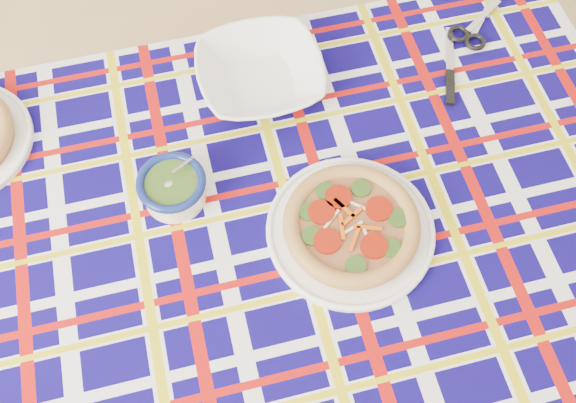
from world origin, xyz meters
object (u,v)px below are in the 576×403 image
dining_table (258,249)px  pesto_bowl (172,187)px  main_focaccia_plate (351,225)px  serving_bowl (260,75)px

dining_table → pesto_bowl: 0.19m
pesto_bowl → main_focaccia_plate: bearing=-46.3°
main_focaccia_plate → pesto_bowl: (-0.22, 0.23, 0.01)m
dining_table → main_focaccia_plate: size_ratio=5.64×
serving_bowl → dining_table: bearing=-123.4°
dining_table → serving_bowl: (0.18, 0.27, 0.10)m
dining_table → pesto_bowl: bearing=140.4°
dining_table → serving_bowl: bearing=75.8°
dining_table → serving_bowl: serving_bowl is taller
dining_table → pesto_bowl: size_ratio=13.94×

